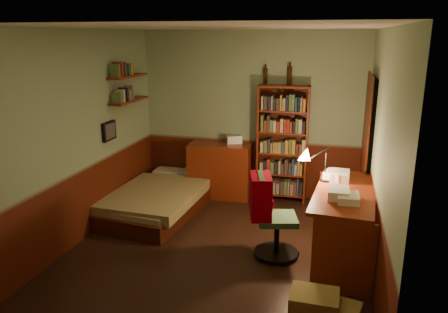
% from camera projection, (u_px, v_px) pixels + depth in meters
% --- Properties ---
extents(floor, '(3.50, 4.00, 0.02)m').
position_uv_depth(floor, '(219.00, 249.00, 5.34)').
color(floor, black).
rests_on(floor, ground).
extents(ceiling, '(3.50, 4.00, 0.02)m').
position_uv_depth(ceiling, '(218.00, 26.00, 4.64)').
color(ceiling, silver).
rests_on(ceiling, wall_back).
extents(wall_back, '(3.50, 0.02, 2.60)m').
position_uv_depth(wall_back, '(252.00, 115.00, 6.87)').
color(wall_back, '#89A57F').
rests_on(wall_back, ground).
extents(wall_left, '(0.02, 4.00, 2.60)m').
position_uv_depth(wall_left, '(82.00, 137.00, 5.42)').
color(wall_left, '#89A57F').
rests_on(wall_left, ground).
extents(wall_right, '(0.02, 4.00, 2.60)m').
position_uv_depth(wall_right, '(381.00, 156.00, 4.57)').
color(wall_right, '#89A57F').
rests_on(wall_right, ground).
extents(wall_front, '(3.50, 0.02, 2.60)m').
position_uv_depth(wall_front, '(145.00, 212.00, 3.12)').
color(wall_front, '#89A57F').
rests_on(wall_front, ground).
extents(doorway, '(0.06, 0.90, 2.00)m').
position_uv_depth(doorway, '(367.00, 152.00, 5.87)').
color(doorway, black).
rests_on(doorway, ground).
extents(door_trim, '(0.02, 0.98, 2.08)m').
position_uv_depth(door_trim, '(364.00, 152.00, 5.88)').
color(door_trim, '#381408').
rests_on(door_trim, ground).
extents(bed, '(1.30, 2.15, 0.61)m').
position_uv_depth(bed, '(160.00, 190.00, 6.44)').
color(bed, '#878C4F').
rests_on(bed, ground).
extents(dresser, '(0.99, 0.53, 0.86)m').
position_uv_depth(dresser, '(220.00, 170.00, 6.98)').
color(dresser, maroon).
rests_on(dresser, ground).
extents(mini_stereo, '(0.28, 0.26, 0.12)m').
position_uv_depth(mini_stereo, '(234.00, 139.00, 6.92)').
color(mini_stereo, '#B2B2B7').
rests_on(mini_stereo, dresser).
extents(bookshelf, '(0.78, 0.27, 1.80)m').
position_uv_depth(bookshelf, '(282.00, 144.00, 6.70)').
color(bookshelf, maroon).
rests_on(bookshelf, ground).
extents(bottle_left, '(0.09, 0.09, 0.24)m').
position_uv_depth(bottle_left, '(265.00, 76.00, 6.60)').
color(bottle_left, black).
rests_on(bottle_left, bookshelf).
extents(bottle_right, '(0.08, 0.08, 0.27)m').
position_uv_depth(bottle_right, '(289.00, 76.00, 6.51)').
color(bottle_right, black).
rests_on(bottle_right, bookshelf).
extents(desk, '(0.77, 1.61, 0.84)m').
position_uv_depth(desk, '(343.00, 225.00, 5.00)').
color(desk, maroon).
rests_on(desk, ground).
extents(paper_stack, '(0.25, 0.30, 0.10)m').
position_uv_depth(paper_stack, '(333.00, 175.00, 5.26)').
color(paper_stack, silver).
rests_on(paper_stack, desk).
extents(desk_lamp, '(0.25, 0.25, 0.63)m').
position_uv_depth(desk_lamp, '(326.00, 155.00, 5.13)').
color(desk_lamp, black).
rests_on(desk_lamp, desk).
extents(office_chair, '(0.59, 0.54, 0.99)m').
position_uv_depth(office_chair, '(277.00, 217.00, 5.03)').
color(office_chair, '#315638').
rests_on(office_chair, ground).
extents(red_jacket, '(0.31, 0.46, 0.49)m').
position_uv_depth(red_jacket, '(280.00, 160.00, 4.62)').
color(red_jacket, '#A00013').
rests_on(red_jacket, office_chair).
extents(wall_shelf_lower, '(0.20, 0.90, 0.03)m').
position_uv_depth(wall_shelf_lower, '(129.00, 101.00, 6.33)').
color(wall_shelf_lower, maroon).
rests_on(wall_shelf_lower, wall_left).
extents(wall_shelf_upper, '(0.20, 0.90, 0.03)m').
position_uv_depth(wall_shelf_upper, '(128.00, 76.00, 6.24)').
color(wall_shelf_upper, maroon).
rests_on(wall_shelf_upper, wall_left).
extents(framed_picture, '(0.04, 0.32, 0.26)m').
position_uv_depth(framed_picture, '(109.00, 131.00, 5.98)').
color(framed_picture, black).
rests_on(framed_picture, wall_left).
extents(cardboard_box_a, '(0.43, 0.35, 0.32)m').
position_uv_depth(cardboard_box_a, '(314.00, 309.00, 3.89)').
color(cardboard_box_a, olive).
rests_on(cardboard_box_a, ground).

